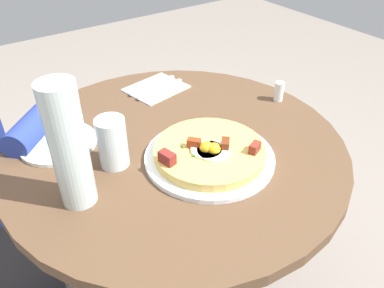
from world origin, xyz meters
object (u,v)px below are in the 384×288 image
object	(u,v)px
bread_plate	(58,143)
fork	(160,89)
breakfast_pizza	(209,151)
salt_shaker	(279,91)
knife	(152,85)
water_glass	(112,143)
pizza_plate	(209,157)
water_bottle	(69,147)
dining_table	(177,193)

from	to	relation	value
bread_plate	fork	size ratio (longest dim) A/B	1.06
breakfast_pizza	salt_shaker	world-z (taller)	breakfast_pizza
knife	water_glass	distance (m)	0.40
pizza_plate	water_bottle	bearing A→B (deg)	-98.75
salt_shaker	pizza_plate	bearing A→B (deg)	-71.95
dining_table	bread_plate	bearing A→B (deg)	-123.77
dining_table	bread_plate	size ratio (longest dim) A/B	4.50
pizza_plate	salt_shaker	size ratio (longest dim) A/B	5.36
dining_table	water_glass	distance (m)	0.28
bread_plate	water_bottle	size ratio (longest dim) A/B	0.70
breakfast_pizza	dining_table	bearing A→B (deg)	-165.15
pizza_plate	water_bottle	size ratio (longest dim) A/B	1.14
bread_plate	water_bottle	bearing A→B (deg)	-7.92
fork	water_bottle	xyz separation A→B (m)	(0.32, -0.39, 0.13)
dining_table	breakfast_pizza	xyz separation A→B (m)	(0.10, 0.03, 0.20)
dining_table	knife	distance (m)	0.36
water_glass	salt_shaker	world-z (taller)	water_glass
breakfast_pizza	water_bottle	bearing A→B (deg)	-99.05
knife	water_bottle	size ratio (longest dim) A/B	0.67
breakfast_pizza	bread_plate	world-z (taller)	breakfast_pizza
water_bottle	salt_shaker	distance (m)	0.66
bread_plate	water_bottle	distance (m)	0.26
breakfast_pizza	knife	xyz separation A→B (m)	(-0.40, 0.08, -0.02)
pizza_plate	knife	xyz separation A→B (m)	(-0.40, 0.08, 0.00)
breakfast_pizza	knife	size ratio (longest dim) A/B	1.47
breakfast_pizza	pizza_plate	bearing A→B (deg)	131.40
dining_table	water_bottle	xyz separation A→B (m)	(0.06, -0.27, 0.31)
bread_plate	water_bottle	xyz separation A→B (m)	(0.22, -0.03, 0.13)
water_glass	water_bottle	world-z (taller)	water_bottle
water_glass	bread_plate	bearing A→B (deg)	-151.66
fork	knife	xyz separation A→B (m)	(-0.04, -0.01, 0.00)
knife	fork	bearing A→B (deg)	-90.00
dining_table	pizza_plate	distance (m)	0.21
dining_table	breakfast_pizza	distance (m)	0.22
dining_table	knife	xyz separation A→B (m)	(-0.30, 0.11, 0.18)
pizza_plate	salt_shaker	xyz separation A→B (m)	(-0.11, 0.34, 0.02)
water_glass	pizza_plate	bearing A→B (deg)	59.30
pizza_plate	knife	size ratio (longest dim) A/B	1.71
pizza_plate	breakfast_pizza	size ratio (longest dim) A/B	1.17
dining_table	pizza_plate	bearing A→B (deg)	15.85
pizza_plate	water_bottle	distance (m)	0.33
knife	water_glass	xyz separation A→B (m)	(0.29, -0.27, 0.05)
dining_table	fork	xyz separation A→B (m)	(-0.26, 0.11, 0.18)
bread_plate	water_glass	world-z (taller)	water_glass
dining_table	breakfast_pizza	bearing A→B (deg)	14.85
breakfast_pizza	water_glass	bearing A→B (deg)	-121.22
bread_plate	salt_shaker	size ratio (longest dim) A/B	3.30
pizza_plate	bread_plate	bearing A→B (deg)	-134.22
breakfast_pizza	water_bottle	world-z (taller)	water_bottle
breakfast_pizza	salt_shaker	distance (m)	0.36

